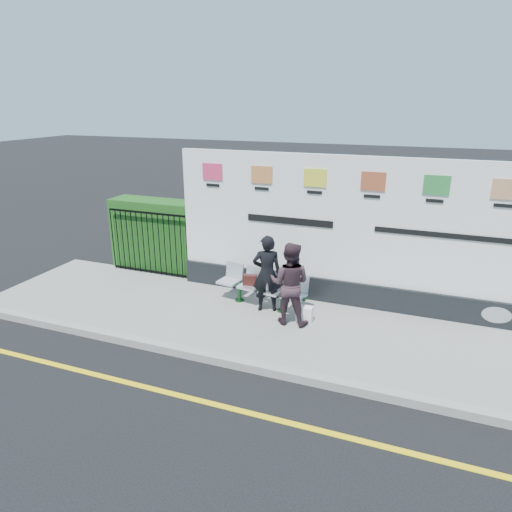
{
  "coord_description": "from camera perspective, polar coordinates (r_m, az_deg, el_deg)",
  "views": [
    {
      "loc": [
        1.46,
        -4.87,
        4.12
      ],
      "look_at": [
        -1.49,
        2.88,
        1.25
      ],
      "focal_mm": 32.0,
      "sensor_mm": 36.0,
      "label": 1
    }
  ],
  "objects": [
    {
      "name": "carrier_bag_white",
      "position": [
        8.72,
        6.08,
        -7.22
      ],
      "size": [
        0.3,
        0.18,
        0.3
      ],
      "primitive_type": "cube",
      "color": "white",
      "rests_on": "pavement"
    },
    {
      "name": "hedge",
      "position": [
        11.42,
        -12.06,
        2.64
      ],
      "size": [
        2.35,
        0.7,
        1.7
      ],
      "primitive_type": "cube",
      "color": "#1D4F17",
      "rests_on": "pavement"
    },
    {
      "name": "bench",
      "position": [
        9.27,
        0.55,
        -5.09
      ],
      "size": [
        1.96,
        0.81,
        0.41
      ],
      "primitive_type": null,
      "rotation": [
        0.0,
        0.0,
        -0.16
      ],
      "color": "silver",
      "rests_on": "pavement"
    },
    {
      "name": "pavement",
      "position": [
        8.54,
        8.55,
        -9.53
      ],
      "size": [
        14.0,
        3.0,
        0.12
      ],
      "primitive_type": "cube",
      "color": "gray",
      "rests_on": "ground"
    },
    {
      "name": "billboard",
      "position": [
        9.18,
        13.87,
        1.4
      ],
      "size": [
        8.0,
        0.3,
        3.0
      ],
      "color": "black",
      "rests_on": "pavement"
    },
    {
      "name": "kerb",
      "position": [
        7.28,
        5.86,
        -14.83
      ],
      "size": [
        14.0,
        0.18,
        0.14
      ],
      "primitive_type": "cube",
      "color": "gray",
      "rests_on": "ground"
    },
    {
      "name": "railing",
      "position": [
        11.09,
        -13.27,
        1.62
      ],
      "size": [
        2.05,
        0.06,
        1.54
      ],
      "primitive_type": null,
      "color": "black",
      "rests_on": "pavement"
    },
    {
      "name": "woman_right",
      "position": [
        8.41,
        4.24,
        -3.44
      ],
      "size": [
        0.79,
        0.63,
        1.57
      ],
      "primitive_type": "imported",
      "rotation": [
        0.0,
        0.0,
        3.19
      ],
      "color": "#36232A",
      "rests_on": "pavement"
    },
    {
      "name": "yellow_line",
      "position": [
        6.54,
        3.38,
        -19.94
      ],
      "size": [
        14.0,
        0.1,
        0.01
      ],
      "primitive_type": "cube",
      "color": "yellow",
      "rests_on": "ground"
    },
    {
      "name": "woman_left",
      "position": [
        8.88,
        1.37,
        -2.2
      ],
      "size": [
        0.66,
        0.54,
        1.55
      ],
      "primitive_type": "imported",
      "rotation": [
        0.0,
        0.0,
        3.49
      ],
      "color": "black",
      "rests_on": "pavement"
    },
    {
      "name": "ground",
      "position": [
        6.54,
        3.38,
        -19.97
      ],
      "size": [
        80.0,
        80.0,
        0.0
      ],
      "primitive_type": "plane",
      "color": "black"
    },
    {
      "name": "handbag_brown",
      "position": [
        9.26,
        -0.79,
        -3.02
      ],
      "size": [
        0.29,
        0.16,
        0.21
      ],
      "primitive_type": "cube",
      "rotation": [
        0.0,
        0.0,
        0.16
      ],
      "color": "black",
      "rests_on": "bench"
    }
  ]
}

